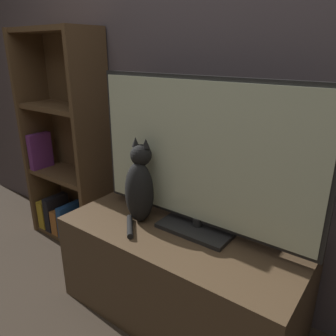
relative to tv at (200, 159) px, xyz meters
name	(u,v)px	position (x,y,z in m)	size (l,w,h in m)	color
wall_back	(223,45)	(-0.05, 0.26, 0.47)	(4.80, 0.05, 2.60)	#564C51
tv_stand	(181,272)	(-0.05, -0.06, -0.59)	(1.16, 0.55, 0.47)	brown
tv	(200,159)	(0.00, 0.00, 0.00)	(1.11, 0.21, 0.71)	black
cat	(140,187)	(-0.27, -0.10, -0.17)	(0.17, 0.25, 0.42)	black
bookshelf	(70,157)	(-1.10, 0.12, -0.24)	(0.61, 0.28, 1.41)	brown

